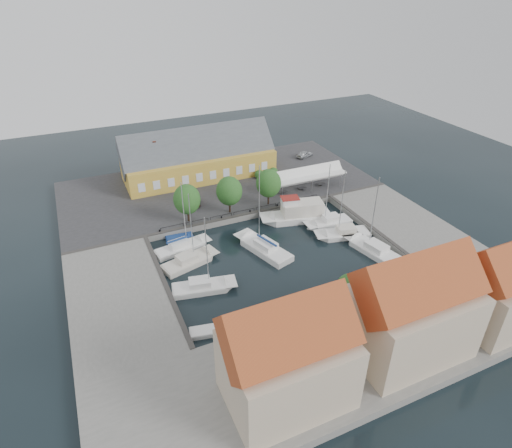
{
  "coord_description": "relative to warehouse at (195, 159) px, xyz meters",
  "views": [
    {
      "loc": [
        -23.33,
        -45.76,
        35.29
      ],
      "look_at": [
        0.0,
        6.0,
        1.5
      ],
      "focal_mm": 30.0,
      "sensor_mm": 36.0,
      "label": 1
    }
  ],
  "objects": [
    {
      "name": "ground",
      "position": [
        2.6,
        -28.36,
        -4.43
      ],
      "size": [
        140.0,
        140.0,
        0.0
      ],
      "primitive_type": "plane",
      "color": "black",
      "rests_on": "ground"
    },
    {
      "name": "north_quay",
      "position": [
        2.6,
        -5.36,
        -3.93
      ],
      "size": [
        56.0,
        26.0,
        1.0
      ],
      "primitive_type": "cube",
      "color": "#2D2D30",
      "rests_on": "ground"
    },
    {
      "name": "west_quay",
      "position": [
        -19.4,
        -30.36,
        -3.93
      ],
      "size": [
        12.0,
        24.0,
        1.0
      ],
      "primitive_type": "cube",
      "color": "slate",
      "rests_on": "ground"
    },
    {
      "name": "east_quay",
      "position": [
        24.6,
        -30.36,
        -3.93
      ],
      "size": [
        12.0,
        24.0,
        1.0
      ],
      "primitive_type": "cube",
      "color": "slate",
      "rests_on": "ground"
    },
    {
      "name": "south_bank",
      "position": [
        2.6,
        -49.36,
        -3.93
      ],
      "size": [
        56.0,
        14.0,
        1.0
      ],
      "primitive_type": "cube",
      "color": "slate",
      "rests_on": "ground"
    },
    {
      "name": "quay_edge_fittings",
      "position": [
        2.62,
        -23.61,
        -3.37
      ],
      "size": [
        56.0,
        24.72,
        0.4
      ],
      "color": "#383533",
      "rests_on": "north_quay"
    },
    {
      "name": "warehouse",
      "position": [
        0.0,
        0.0,
        0.0
      ],
      "size": [
        28.56,
        14.0,
        9.55
      ],
      "color": "gold",
      "rests_on": "north_quay"
    },
    {
      "name": "tent_canopy",
      "position": [
        16.6,
        -13.86,
        -0.74
      ],
      "size": [
        14.0,
        4.0,
        2.83
      ],
      "color": "white",
      "rests_on": "north_quay"
    },
    {
      "name": "quay_trees",
      "position": [
        0.6,
        -16.36,
        0.45
      ],
      "size": [
        18.2,
        4.2,
        6.3
      ],
      "color": "black",
      "rests_on": "north_quay"
    },
    {
      "name": "car_silver",
      "position": [
        23.82,
        -0.44,
        -2.75
      ],
      "size": [
        4.31,
        2.84,
        1.36
      ],
      "primitive_type": "imported",
      "rotation": [
        0.0,
        0.0,
        1.91
      ],
      "color": "#B0B4B8",
      "rests_on": "north_quay"
    },
    {
      "name": "car_red",
      "position": [
        -4.08,
        -10.79,
        -2.72
      ],
      "size": [
        1.53,
        4.3,
        1.42
      ],
      "primitive_type": "imported",
      "rotation": [
        0.0,
        0.0,
        -0.01
      ],
      "color": "#501218",
      "rests_on": "north_quay"
    },
    {
      "name": "center_sailboat",
      "position": [
        1.49,
        -27.56,
        -4.07
      ],
      "size": [
        5.83,
        10.46,
        13.76
      ],
      "color": "white",
      "rests_on": "ground"
    },
    {
      "name": "trawler",
      "position": [
        10.56,
        -21.61,
        -3.41
      ],
      "size": [
        12.15,
        6.1,
        5.0
      ],
      "color": "white",
      "rests_on": "ground"
    },
    {
      "name": "east_boat_a",
      "position": [
        14.26,
        -25.05,
        -4.17
      ],
      "size": [
        8.0,
        3.01,
        11.18
      ],
      "color": "white",
      "rests_on": "ground"
    },
    {
      "name": "east_boat_b",
      "position": [
        14.42,
        -28.89,
        -4.17
      ],
      "size": [
        8.86,
        4.74,
        11.61
      ],
      "color": "white",
      "rests_on": "ground"
    },
    {
      "name": "east_boat_c",
      "position": [
        15.91,
        -34.38,
        -4.17
      ],
      "size": [
        4.89,
        9.96,
        12.14
      ],
      "color": "white",
      "rests_on": "ground"
    },
    {
      "name": "west_boat_a",
      "position": [
        -9.33,
        -22.36,
        -4.16
      ],
      "size": [
        8.74,
        3.77,
        11.27
      ],
      "color": "white",
      "rests_on": "ground"
    },
    {
      "name": "west_boat_b",
      "position": [
        -9.34,
        -26.17,
        -4.17
      ],
      "size": [
        8.6,
        4.91,
        11.26
      ],
      "color": "beige",
      "rests_on": "ground"
    },
    {
      "name": "west_boat_c",
      "position": [
        -9.37,
        -32.29,
        -4.17
      ],
      "size": [
        8.6,
        4.22,
        11.23
      ],
      "color": "white",
      "rests_on": "ground"
    },
    {
      "name": "launch_sw",
      "position": [
        -11.19,
        -39.8,
        -4.34
      ],
      "size": [
        4.64,
        2.48,
        0.98
      ],
      "color": "white",
      "rests_on": "ground"
    },
    {
      "name": "launch_nw",
      "position": [
        -8.93,
        -19.35,
        -4.34
      ],
      "size": [
        4.25,
        1.98,
        0.88
      ],
      "color": "navy",
      "rests_on": "ground"
    },
    {
      "name": "townhouses",
      "position": [
        4.52,
        -51.6,
        1.4
      ],
      "size": [
        36.3,
        8.5,
        12.0
      ],
      "color": "#BDAC91",
      "rests_on": "south_bank"
    }
  ]
}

